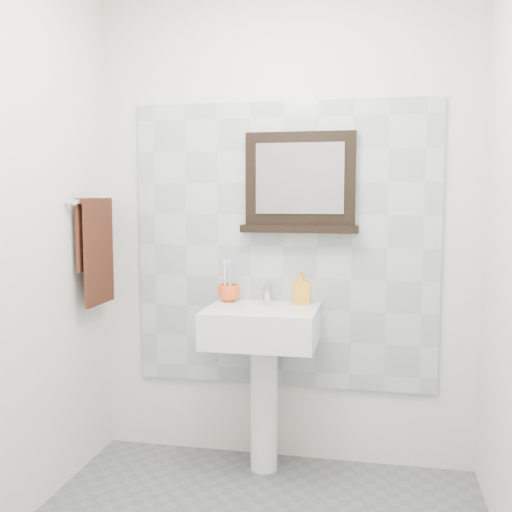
{
  "coord_description": "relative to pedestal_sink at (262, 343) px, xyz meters",
  "views": [
    {
      "loc": [
        0.49,
        -2.02,
        1.41
      ],
      "look_at": [
        -0.04,
        0.55,
        1.15
      ],
      "focal_mm": 42.0,
      "sensor_mm": 36.0,
      "label": 1
    }
  ],
  "objects": [
    {
      "name": "toothbrush_cup",
      "position": [
        -0.21,
        0.13,
        0.23
      ],
      "size": [
        0.13,
        0.13,
        0.09
      ],
      "primitive_type": "imported",
      "rotation": [
        0.0,
        0.0,
        -0.18
      ],
      "color": "#FF561E",
      "rests_on": "pedestal_sink"
    },
    {
      "name": "towel_bar",
      "position": [
        -0.88,
        -0.04,
        0.71
      ],
      "size": [
        0.07,
        0.4,
        0.03
      ],
      "color": "silver",
      "rests_on": "left_wall"
    },
    {
      "name": "soap_dispenser",
      "position": [
        0.18,
        0.14,
        0.27
      ],
      "size": [
        0.1,
        0.1,
        0.17
      ],
      "primitive_type": "imported",
      "rotation": [
        0.0,
        0.0,
        0.3
      ],
      "color": "orange",
      "rests_on": "pedestal_sink"
    },
    {
      "name": "hand_towel",
      "position": [
        -0.87,
        -0.04,
        0.5
      ],
      "size": [
        0.06,
        0.3,
        0.55
      ],
      "color": "#36180F",
      "rests_on": "towel_bar"
    },
    {
      "name": "framed_mirror",
      "position": [
        0.16,
        0.19,
        0.79
      ],
      "size": [
        0.61,
        0.11,
        0.51
      ],
      "color": "black",
      "rests_on": "back_wall"
    },
    {
      "name": "pedestal_sink",
      "position": [
        0.0,
        0.0,
        0.0
      ],
      "size": [
        0.55,
        0.44,
        0.96
      ],
      "color": "white",
      "rests_on": "ground"
    },
    {
      "name": "back_wall",
      "position": [
        0.07,
        0.23,
        0.57
      ],
      "size": [
        2.0,
        0.01,
        2.5
      ],
      "primitive_type": "cube",
      "color": "silver",
      "rests_on": "ground"
    },
    {
      "name": "toothbrushes",
      "position": [
        -0.21,
        0.13,
        0.31
      ],
      "size": [
        0.05,
        0.04,
        0.21
      ],
      "color": "white",
      "rests_on": "toothbrush_cup"
    },
    {
      "name": "front_wall",
      "position": [
        0.07,
        -1.97,
        0.57
      ],
      "size": [
        2.0,
        0.01,
        2.5
      ],
      "primitive_type": "cube",
      "color": "silver",
      "rests_on": "ground"
    },
    {
      "name": "splashback",
      "position": [
        0.07,
        0.21,
        0.47
      ],
      "size": [
        1.6,
        0.02,
        1.5
      ],
      "primitive_type": "cube",
      "color": "#ABB4B9",
      "rests_on": "back_wall"
    }
  ]
}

